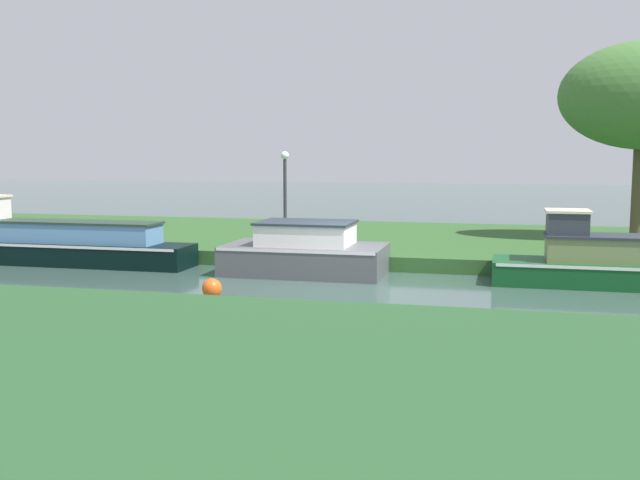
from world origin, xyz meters
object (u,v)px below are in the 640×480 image
at_px(channel_buoy, 212,288).
at_px(black_narrowboat, 42,243).
at_px(mooring_post_far, 329,238).
at_px(lamp_post, 285,186).
at_px(slate_cruiser, 305,252).

bearing_deg(channel_buoy, black_narrowboat, 151.32).
bearing_deg(channel_buoy, mooring_post_far, 75.11).
height_order(lamp_post, mooring_post_far, lamp_post).
distance_m(black_narrowboat, mooring_post_far, 8.18).
relative_size(lamp_post, mooring_post_far, 3.62).
distance_m(black_narrowboat, slate_cruiser, 7.77).
height_order(slate_cruiser, channel_buoy, slate_cruiser).
bearing_deg(mooring_post_far, lamp_post, 149.17).
xyz_separation_m(black_narrowboat, channel_buoy, (6.65, -3.64, -0.37)).
xyz_separation_m(slate_cruiser, lamp_post, (-1.28, 2.49, 1.59)).
xyz_separation_m(black_narrowboat, mooring_post_far, (8.03, 1.57, 0.19)).
distance_m(lamp_post, channel_buoy, 6.43).
relative_size(black_narrowboat, mooring_post_far, 11.70).
height_order(mooring_post_far, channel_buoy, mooring_post_far).
height_order(black_narrowboat, lamp_post, lamp_post).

